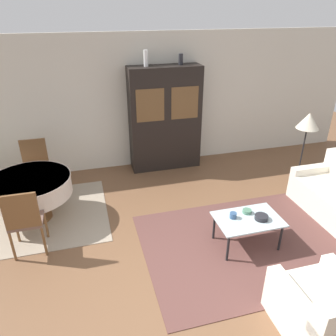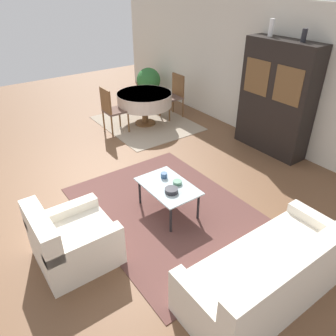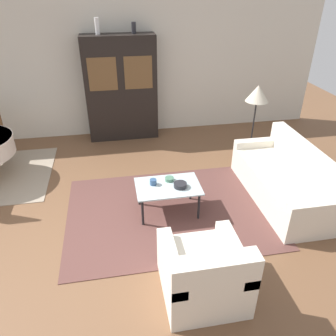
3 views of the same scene
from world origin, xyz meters
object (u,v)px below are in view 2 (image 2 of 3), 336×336
at_px(couch, 272,275).
at_px(dining_chair_far, 174,93).
at_px(bowl, 171,190).
at_px(vase_tall, 271,28).
at_px(bowl_small, 177,182).
at_px(potted_plant, 149,81).
at_px(coffee_table, 168,188).
at_px(cup, 164,175).
at_px(vase_short, 304,35).
at_px(display_cabinet, 276,99).
at_px(dining_chair_near, 111,108).
at_px(dining_table, 144,100).
at_px(armchair, 72,241).

height_order(couch, dining_chair_far, dining_chair_far).
xyz_separation_m(bowl, vase_tall, (-0.98, 2.89, 1.76)).
xyz_separation_m(bowl_small, potted_plant, (-4.51, 2.41, 0.01)).
distance_m(coffee_table, bowl_small, 0.16).
bearing_deg(coffee_table, bowl, -20.08).
bearing_deg(cup, vase_tall, 102.60).
relative_size(cup, vase_short, 0.47).
xyz_separation_m(display_cabinet, potted_plant, (-4.01, -0.28, -0.56)).
relative_size(dining_chair_near, dining_chair_far, 1.00).
height_order(dining_table, dining_chair_far, dining_chair_far).
height_order(display_cabinet, vase_tall, vase_tall).
relative_size(armchair, coffee_table, 0.98).
xyz_separation_m(display_cabinet, bowl, (0.63, -2.89, -0.56)).
bearing_deg(dining_chair_far, bowl_small, 144.03).
height_order(coffee_table, cup, cup).
bearing_deg(armchair, potted_plant, 138.45).
bearing_deg(armchair, bowl, 87.95).
distance_m(display_cabinet, vase_tall, 1.25).
height_order(dining_table, dining_chair_near, dining_chair_near).
height_order(bowl, bowl_small, bowl).
bearing_deg(display_cabinet, couch, -50.37).
bearing_deg(dining_table, cup, -26.92).
bearing_deg(armchair, vase_tall, 102.12).
distance_m(cup, potted_plant, 4.93).
bearing_deg(coffee_table, armchair, -85.71).
xyz_separation_m(coffee_table, display_cabinet, (-0.46, 2.83, 0.64)).
height_order(couch, vase_tall, vase_tall).
relative_size(display_cabinet, vase_tall, 7.15).
height_order(cup, potted_plant, potted_plant).
distance_m(vase_tall, vase_short, 0.68).
bearing_deg(display_cabinet, vase_short, 0.17).
height_order(couch, dining_table, couch).
xyz_separation_m(vase_short, potted_plant, (-4.32, -0.29, -1.72)).
bearing_deg(display_cabinet, bowl, -77.79).
relative_size(dining_table, bowl, 6.73).
xyz_separation_m(display_cabinet, dining_table, (-2.53, -1.34, -0.46)).
bearing_deg(vase_tall, armchair, -77.88).
relative_size(dining_chair_far, cup, 10.41).
bearing_deg(bowl_small, dining_table, 155.95).
bearing_deg(vase_tall, display_cabinet, -0.15).
height_order(couch, display_cabinet, display_cabinet).
distance_m(couch, bowl, 1.70).
bearing_deg(vase_short, vase_tall, 180.00).
xyz_separation_m(dining_chair_near, bowl_small, (3.03, -0.51, -0.10)).
xyz_separation_m(couch, bowl_small, (-1.81, 0.10, 0.17)).
distance_m(bowl_small, vase_tall, 3.34).
bearing_deg(vase_short, dining_chair_far, -170.07).
xyz_separation_m(dining_table, vase_tall, (2.17, 1.35, 1.65)).
bearing_deg(dining_chair_near, bowl, -12.51).
distance_m(dining_chair_near, cup, 2.84).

